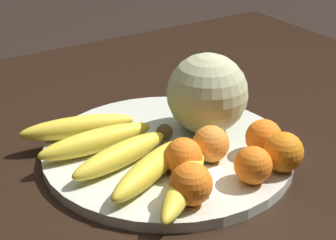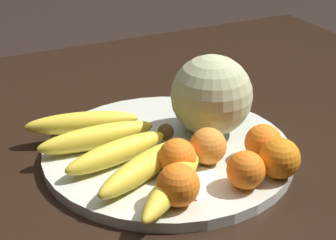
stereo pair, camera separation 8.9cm
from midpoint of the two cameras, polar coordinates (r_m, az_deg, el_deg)
The scene contains 11 objects.
kitchen_table at distance 1.01m, azimuth 5.45°, elevation -6.88°, with size 1.26×1.16×0.73m.
fruit_bowl at distance 0.92m, azimuth 2.78°, elevation -3.29°, with size 0.41×0.41×0.02m.
melon at distance 0.94m, azimuth 7.03°, elevation 2.52°, with size 0.14×0.14×0.14m.
banana_bunch at distance 0.86m, azimuth -1.92°, elevation -3.20°, with size 0.24×0.36×0.04m.
orange_front_left at distance 0.76m, azimuth 4.40°, elevation -6.70°, with size 0.06×0.06×0.06m.
orange_front_right at distance 0.81m, azimuth 11.04°, elevation -5.10°, with size 0.06×0.06×0.06m.
orange_mid_center at distance 0.89m, azimuth 12.52°, elevation -2.34°, with size 0.06×0.06×0.06m.
orange_back_left at distance 0.86m, azimuth 7.04°, elevation -2.73°, with size 0.06×0.06×0.06m.
orange_back_right at distance 0.85m, azimuth 14.25°, elevation -3.89°, with size 0.06×0.06×0.06m.
orange_top_small at distance 0.83m, azimuth 4.03°, elevation -3.90°, with size 0.06×0.06×0.06m.
produce_tag at distance 0.82m, azimuth 6.02°, elevation -6.43°, with size 0.09×0.08×0.00m.
Camera 2 is at (0.42, 0.73, 1.19)m, focal length 60.00 mm.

